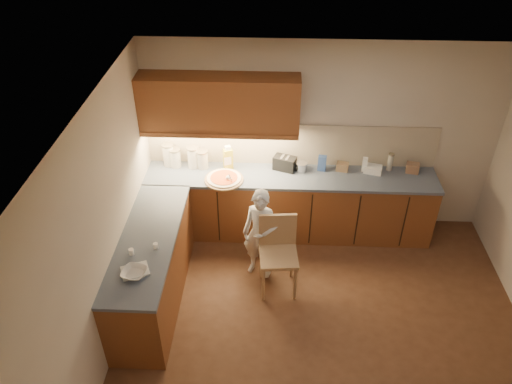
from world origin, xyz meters
TOP-DOWN VIEW (x-y plane):
  - room at (0.00, 0.00)m, footprint 4.54×4.50m
  - l_counter at (-0.92, 1.25)m, footprint 3.77×2.62m
  - backsplash at (-0.38, 1.99)m, footprint 3.75×0.02m
  - upper_cabinets at (-1.27, 1.82)m, footprint 1.95×0.36m
  - pizza_on_board at (-1.22, 1.55)m, footprint 0.50×0.50m
  - child at (-0.73, 0.87)m, footprint 0.52×0.43m
  - wooden_chair at (-0.52, 0.69)m, footprint 0.48×0.48m
  - mixing_bowl at (-1.95, -0.16)m, footprint 0.29×0.29m
  - canister_a at (-1.98, 1.88)m, footprint 0.16×0.16m
  - canister_b at (-1.89, 1.85)m, footprint 0.15×0.15m
  - canister_c at (-1.65, 1.85)m, footprint 0.16×0.16m
  - canister_d at (-1.53, 1.84)m, footprint 0.16×0.16m
  - oil_jug at (-1.19, 1.82)m, footprint 0.14×0.12m
  - toaster at (-0.45, 1.84)m, footprint 0.32×0.25m
  - steel_pot at (-0.24, 1.82)m, footprint 0.16×0.16m
  - blue_box at (0.03, 1.85)m, footprint 0.12×0.09m
  - card_box_a at (0.30, 1.85)m, footprint 0.17×0.14m
  - white_bottle at (0.58, 1.85)m, footprint 0.08×0.08m
  - flat_pack at (0.69, 1.83)m, footprint 0.25×0.21m
  - tall_jar at (0.91, 1.89)m, footprint 0.08×0.08m
  - card_box_b at (1.20, 1.85)m, footprint 0.18×0.16m
  - dough_cloth at (-1.96, -0.11)m, footprint 0.33×0.30m
  - spice_jar_a at (-2.05, 0.13)m, footprint 0.07×0.07m
  - spice_jar_b at (-1.82, 0.23)m, footprint 0.07×0.07m

SIDE VIEW (x-z plane):
  - l_counter at x=-0.92m, z-range 0.00..0.92m
  - wooden_chair at x=-0.52m, z-range 0.08..1.05m
  - child at x=-0.73m, z-range 0.00..1.22m
  - dough_cloth at x=-1.96m, z-range 0.92..0.94m
  - pizza_on_board at x=-1.22m, z-range 0.84..1.04m
  - mixing_bowl at x=-1.95m, z-range 0.92..0.98m
  - spice_jar_b at x=-1.82m, z-range 0.92..0.99m
  - spice_jar_a at x=-2.05m, z-range 0.92..0.99m
  - flat_pack at x=0.69m, z-range 0.92..1.01m
  - card_box_a at x=0.30m, z-range 0.92..1.03m
  - card_box_b at x=1.20m, z-range 0.92..1.04m
  - steel_pot at x=-0.24m, z-range 0.92..1.05m
  - toaster at x=-0.45m, z-range 0.92..1.11m
  - white_bottle at x=0.58m, z-range 0.92..1.11m
  - blue_box at x=0.03m, z-range 0.92..1.13m
  - tall_jar at x=0.91m, z-range 0.92..1.16m
  - canister_d at x=-1.53m, z-range 0.92..1.18m
  - canister_b at x=-1.89m, z-range 0.92..1.18m
  - canister_c at x=-1.65m, z-range 0.92..1.22m
  - oil_jug at x=-1.19m, z-range 0.91..1.25m
  - canister_a at x=-1.98m, z-range 0.92..1.23m
  - backsplash at x=-0.38m, z-range 0.92..1.50m
  - room at x=0.00m, z-range 0.37..2.99m
  - upper_cabinets at x=-1.27m, z-range 1.48..2.21m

